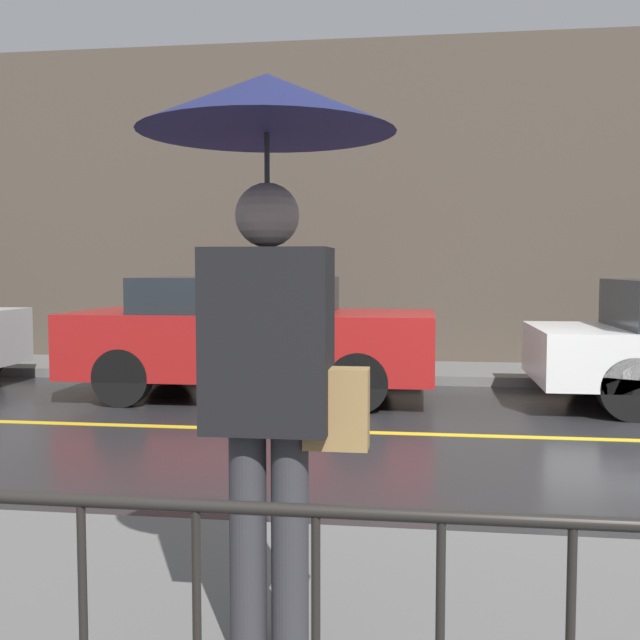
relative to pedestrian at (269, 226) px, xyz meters
name	(u,v)px	position (x,y,z in m)	size (l,w,h in m)	color
ground_plane	(510,437)	(1.40, 4.46, -1.76)	(80.00, 80.00, 0.00)	#262628
sidewalk_far	(479,373)	(1.40, 8.31, -1.69)	(28.00, 1.66, 0.13)	#60605E
lane_marking	(510,436)	(1.40, 4.46, -1.76)	(25.20, 0.12, 0.01)	gold
building_storefront	(477,205)	(1.40, 9.29, 0.83)	(28.00, 0.30, 5.17)	#4C4238
pedestrian	(269,226)	(0.00, 0.00, 0.00)	(0.95, 0.95, 2.18)	#333338
car_red	(251,335)	(-1.53, 6.28, -0.98)	(4.42, 1.82, 1.49)	maroon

